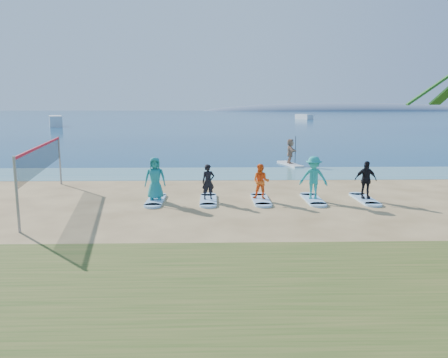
{
  "coord_description": "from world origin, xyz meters",
  "views": [
    {
      "loc": [
        -0.72,
        -15.64,
        4.1
      ],
      "look_at": [
        -0.27,
        2.0,
        1.1
      ],
      "focal_mm": 35.0,
      "sensor_mm": 36.0,
      "label": 1
    }
  ],
  "objects_px": {
    "boat_offshore_b": "(304,119)",
    "surfboard_3": "(313,199)",
    "surfboard_4": "(365,199)",
    "paddleboarder": "(290,151)",
    "student_2": "(261,182)",
    "surfboard_0": "(156,200)",
    "boat_offshore_a": "(56,126)",
    "surfboard_2": "(261,200)",
    "surfboard_1": "(208,200)",
    "student_3": "(314,178)",
    "student_4": "(366,180)",
    "student_1": "(208,182)",
    "volleyball_net": "(42,158)",
    "student_0": "(155,178)",
    "paddleboard": "(290,164)"
  },
  "relations": [
    {
      "from": "student_0",
      "to": "surfboard_0",
      "type": "bearing_deg",
      "value": 0.0
    },
    {
      "from": "surfboard_0",
      "to": "surfboard_1",
      "type": "distance_m",
      "value": 2.27
    },
    {
      "from": "surfboard_4",
      "to": "student_4",
      "type": "height_order",
      "value": "student_4"
    },
    {
      "from": "volleyball_net",
      "to": "surfboard_1",
      "type": "relative_size",
      "value": 4.06
    },
    {
      "from": "student_1",
      "to": "student_3",
      "type": "xyz_separation_m",
      "value": [
        4.54,
        0.0,
        0.16
      ]
    },
    {
      "from": "volleyball_net",
      "to": "student_4",
      "type": "xyz_separation_m",
      "value": [
        13.75,
        0.12,
        -1.0
      ]
    },
    {
      "from": "surfboard_0",
      "to": "paddleboard",
      "type": "bearing_deg",
      "value": 55.49
    },
    {
      "from": "paddleboarder",
      "to": "surfboard_1",
      "type": "distance_m",
      "value": 12.67
    },
    {
      "from": "paddleboarder",
      "to": "surfboard_4",
      "type": "relative_size",
      "value": 0.77
    },
    {
      "from": "student_0",
      "to": "surfboard_4",
      "type": "xyz_separation_m",
      "value": [
        9.09,
        0.0,
        -0.96
      ]
    },
    {
      "from": "surfboard_1",
      "to": "surfboard_4",
      "type": "height_order",
      "value": "same"
    },
    {
      "from": "paddleboard",
      "to": "surfboard_1",
      "type": "bearing_deg",
      "value": -130.47
    },
    {
      "from": "boat_offshore_b",
      "to": "surfboard_1",
      "type": "xyz_separation_m",
      "value": [
        -26.62,
        -108.4,
        0.04
      ]
    },
    {
      "from": "student_0",
      "to": "student_4",
      "type": "height_order",
      "value": "student_0"
    },
    {
      "from": "surfboard_0",
      "to": "student_1",
      "type": "relative_size",
      "value": 1.45
    },
    {
      "from": "student_1",
      "to": "boat_offshore_a",
      "type": "bearing_deg",
      "value": 100.53
    },
    {
      "from": "student_3",
      "to": "paddleboard",
      "type": "bearing_deg",
      "value": 101.5
    },
    {
      "from": "paddleboarder",
      "to": "student_2",
      "type": "bearing_deg",
      "value": 159.51
    },
    {
      "from": "student_2",
      "to": "surfboard_2",
      "type": "bearing_deg",
      "value": 0.0
    },
    {
      "from": "boat_offshore_b",
      "to": "surfboard_3",
      "type": "distance_m",
      "value": 110.62
    },
    {
      "from": "volleyball_net",
      "to": "surfboard_2",
      "type": "xyz_separation_m",
      "value": [
        9.21,
        0.12,
        -1.86
      ]
    },
    {
      "from": "surfboard_0",
      "to": "surfboard_1",
      "type": "bearing_deg",
      "value": 0.0
    },
    {
      "from": "paddleboard",
      "to": "paddleboarder",
      "type": "distance_m",
      "value": 0.91
    },
    {
      "from": "surfboard_4",
      "to": "boat_offshore_b",
      "type": "bearing_deg",
      "value": 79.65
    },
    {
      "from": "student_2",
      "to": "student_4",
      "type": "bearing_deg",
      "value": 18.23
    },
    {
      "from": "student_1",
      "to": "student_4",
      "type": "xyz_separation_m",
      "value": [
        6.82,
        0.0,
        0.06
      ]
    },
    {
      "from": "student_1",
      "to": "volleyball_net",
      "type": "bearing_deg",
      "value": 167.37
    },
    {
      "from": "paddleboarder",
      "to": "student_4",
      "type": "xyz_separation_m",
      "value": [
        1.28,
        -11.36,
        -0.06
      ]
    },
    {
      "from": "volleyball_net",
      "to": "student_1",
      "type": "distance_m",
      "value": 7.02
    },
    {
      "from": "paddleboarder",
      "to": "boat_offshore_a",
      "type": "xyz_separation_m",
      "value": [
        -36.04,
        56.76,
        -0.97
      ]
    },
    {
      "from": "volleyball_net",
      "to": "student_2",
      "type": "relative_size",
      "value": 5.9
    },
    {
      "from": "paddleboard",
      "to": "surfboard_2",
      "type": "relative_size",
      "value": 1.36
    },
    {
      "from": "boat_offshore_b",
      "to": "surfboard_2",
      "type": "xyz_separation_m",
      "value": [
        -24.34,
        -108.4,
        0.04
      ]
    },
    {
      "from": "student_0",
      "to": "surfboard_1",
      "type": "relative_size",
      "value": 0.83
    },
    {
      "from": "boat_offshore_b",
      "to": "student_4",
      "type": "xyz_separation_m",
      "value": [
        -19.8,
        -108.4,
        0.91
      ]
    },
    {
      "from": "surfboard_2",
      "to": "volleyball_net",
      "type": "bearing_deg",
      "value": -179.27
    },
    {
      "from": "boat_offshore_b",
      "to": "surfboard_4",
      "type": "relative_size",
      "value": 2.98
    },
    {
      "from": "student_4",
      "to": "student_1",
      "type": "bearing_deg",
      "value": 179.61
    },
    {
      "from": "surfboard_3",
      "to": "surfboard_0",
      "type": "bearing_deg",
      "value": 180.0
    },
    {
      "from": "paddleboard",
      "to": "surfboard_0",
      "type": "relative_size",
      "value": 1.36
    },
    {
      "from": "volleyball_net",
      "to": "surfboard_1",
      "type": "bearing_deg",
      "value": 0.97
    },
    {
      "from": "boat_offshore_a",
      "to": "surfboard_2",
      "type": "relative_size",
      "value": 4.07
    },
    {
      "from": "student_3",
      "to": "surfboard_4",
      "type": "relative_size",
      "value": 0.84
    },
    {
      "from": "surfboard_4",
      "to": "surfboard_1",
      "type": "bearing_deg",
      "value": 180.0
    },
    {
      "from": "paddleboard",
      "to": "boat_offshore_a",
      "type": "distance_m",
      "value": 67.23
    },
    {
      "from": "boat_offshore_b",
      "to": "student_1",
      "type": "height_order",
      "value": "student_1"
    },
    {
      "from": "surfboard_0",
      "to": "surfboard_3",
      "type": "bearing_deg",
      "value": 0.0
    },
    {
      "from": "student_4",
      "to": "surfboard_1",
      "type": "bearing_deg",
      "value": 179.61
    },
    {
      "from": "surfboard_4",
      "to": "paddleboarder",
      "type": "bearing_deg",
      "value": 96.43
    },
    {
      "from": "surfboard_3",
      "to": "surfboard_4",
      "type": "xyz_separation_m",
      "value": [
        2.27,
        0.0,
        0.0
      ]
    }
  ]
}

